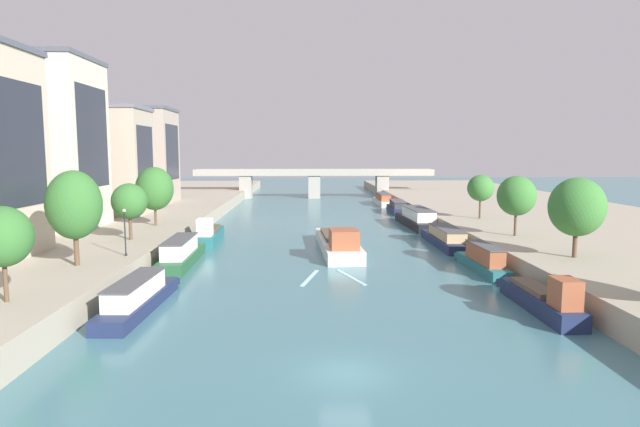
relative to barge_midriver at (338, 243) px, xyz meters
The scene contains 26 objects.
ground_plane 32.63m from the barge_midriver, 92.79° to the right, with size 400.00×400.00×0.00m, color #42757F.
quay_left 42.21m from the barge_midriver, 147.91° to the left, with size 36.00×170.00×2.00m, color #A89E89.
quay_right 39.56m from the barge_midriver, 34.53° to the left, with size 36.00×170.00×2.00m, color #A89E89.
barge_midriver is the anchor object (origin of this frame).
wake_behind_barge 12.42m from the barge_midriver, 96.61° to the right, with size 5.59×6.04×0.03m.
moored_boat_left_midway 26.42m from the barge_midriver, 125.25° to the right, with size 2.71×12.63×2.35m.
moored_boat_left_downstream 17.08m from the barge_midriver, 157.13° to the right, with size 2.73×13.06×2.71m.
moored_boat_left_near 16.63m from the barge_midriver, 157.48° to the left, with size 2.67×11.53×3.35m.
moored_boat_right_upstream 26.02m from the barge_midriver, 60.73° to the right, with size 2.04×10.89×3.09m.
moored_boat_right_far 16.37m from the barge_midriver, 38.82° to the right, with size 2.18×10.55×2.56m.
moored_boat_right_end 13.23m from the barge_midriver, 14.15° to the left, with size 2.94×13.80×2.25m.
moored_boat_right_near 23.16m from the barge_midriver, 56.37° to the left, with size 3.93×16.35×2.80m.
moored_boat_right_lone 39.25m from the barge_midriver, 70.71° to the left, with size 3.06×12.78×2.28m.
moored_boat_right_gap_after 53.01m from the barge_midriver, 76.49° to the left, with size 2.55×13.84×2.48m.
tree_left_by_lamp 34.38m from the barge_midriver, 129.45° to the right, with size 3.44×3.44×5.81m.
tree_left_far 27.62m from the barge_midriver, 143.79° to the right, with size 4.23×4.23×7.57m.
tree_left_nearest 22.41m from the barge_midriver, behind, with size 3.58×3.58×5.80m.
tree_left_second 23.74m from the barge_midriver, 162.16° to the left, with size 4.52×4.52×7.15m.
tree_right_end_of_row 24.43m from the barge_midriver, 35.46° to the right, with size 4.62×4.62×6.84m.
tree_right_third 19.78m from the barge_midriver, ahead, with size 4.07×4.07×6.45m.
tree_right_nearest 24.24m from the barge_midriver, 32.58° to the left, with size 3.53×3.53×5.91m.
lamppost_left_bank 22.94m from the barge_midriver, 147.87° to the right, with size 0.28×0.28×4.10m.
building_left_middle 35.57m from the barge_midriver, behind, with size 10.34×11.23×19.92m.
building_left_tall 39.64m from the barge_midriver, 149.75° to the left, with size 13.94×9.50×15.39m.
building_left_far_end 51.33m from the barge_midriver, 131.45° to the left, with size 12.58×11.24×16.66m.
bridge_far 68.18m from the barge_midriver, 91.34° to the left, with size 56.35×4.40×6.86m.
Camera 1 is at (-1.95, -25.36, 11.02)m, focal length 29.83 mm.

